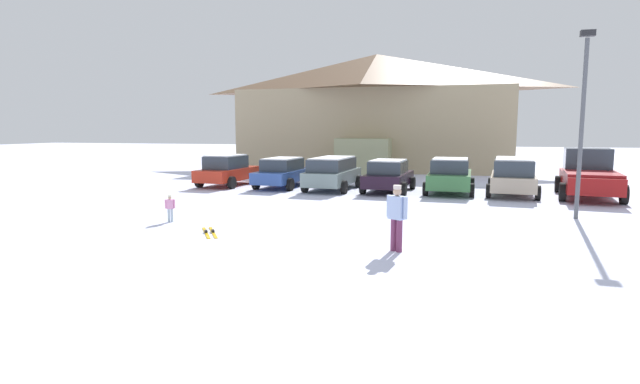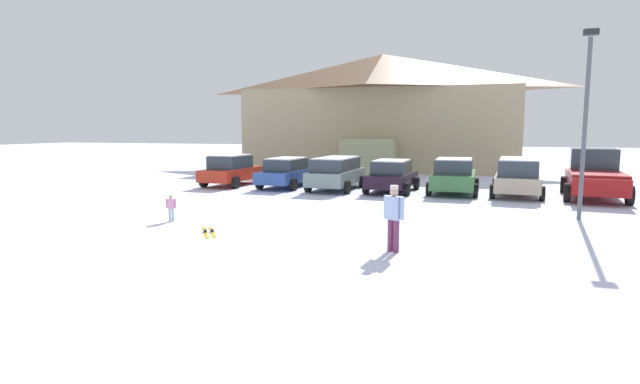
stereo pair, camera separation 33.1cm
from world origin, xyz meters
name	(u,v)px [view 2 (the right image)]	position (x,y,z in m)	size (l,w,h in m)	color
ground	(219,258)	(0.00, 0.00, 0.00)	(160.00, 160.00, 0.00)	silver
ski_lodge	(382,111)	(-0.86, 27.83, 4.37)	(20.00, 10.80, 8.62)	tan
parked_red_sedan	(232,170)	(-6.64, 13.99, 0.84)	(2.36, 4.37, 1.67)	red
parked_blue_hatchback	(288,172)	(-3.50, 14.14, 0.79)	(2.29, 4.82, 1.55)	#2E4E98
parked_grey_wagon	(336,172)	(-0.74, 13.68, 0.89)	(2.36, 4.61, 1.64)	gray
parked_black_sedan	(392,176)	(2.07, 13.64, 0.80)	(2.35, 4.34, 1.57)	black
parked_green_coupe	(454,176)	(4.95, 13.97, 0.84)	(2.35, 4.51, 1.67)	#366F3A
parked_beige_suv	(518,176)	(7.75, 13.92, 0.93)	(2.51, 4.78, 1.72)	tan
pickup_truck	(594,175)	(10.93, 14.16, 0.99)	(2.99, 5.79, 2.15)	maroon
skier_child_in_pink_snowsuit	(171,206)	(-3.78, 3.82, 0.50)	(0.31, 0.21, 0.89)	#A4B7C3
skier_adult_in_blue_parka	(394,214)	(3.85, 1.82, 0.94)	(0.55, 0.41, 1.67)	#6B3051
pair_of_skis	(209,232)	(-1.71, 2.58, 0.02)	(1.16, 1.54, 0.08)	gold
lamp_post	(586,116)	(9.22, 8.04, 3.47)	(0.44, 0.24, 6.24)	#515459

